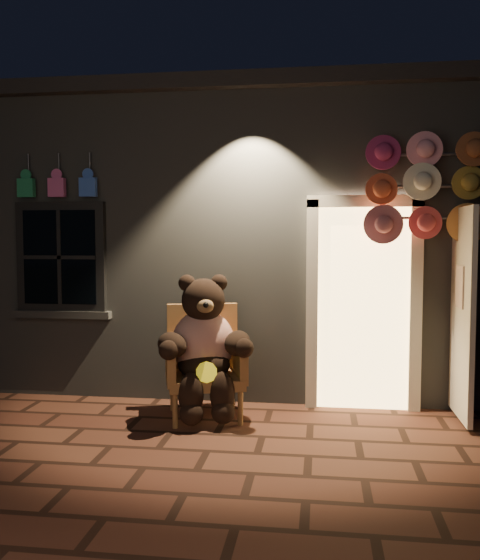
# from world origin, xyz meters

# --- Properties ---
(ground) EXTENTS (60.00, 60.00, 0.00)m
(ground) POSITION_xyz_m (0.00, 0.00, 0.00)
(ground) COLOR #512C1E
(ground) RESTS_ON ground
(shop_building) EXTENTS (7.30, 5.95, 3.51)m
(shop_building) POSITION_xyz_m (0.00, 3.99, 1.74)
(shop_building) COLOR slate
(shop_building) RESTS_ON ground
(wicker_armchair) EXTENTS (0.90, 0.85, 1.09)m
(wicker_armchair) POSITION_xyz_m (-0.22, 0.99, 0.54)
(wicker_armchair) COLOR brown
(wicker_armchair) RESTS_ON ground
(teddy_bear) EXTENTS (0.95, 0.86, 1.36)m
(teddy_bear) POSITION_xyz_m (-0.19, 0.85, 0.72)
(teddy_bear) COLOR #B02B12
(teddy_bear) RESTS_ON ground
(hat_rack) EXTENTS (1.59, 0.22, 2.80)m
(hat_rack) POSITION_xyz_m (2.08, 1.28, 2.27)
(hat_rack) COLOR #59595E
(hat_rack) RESTS_ON ground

